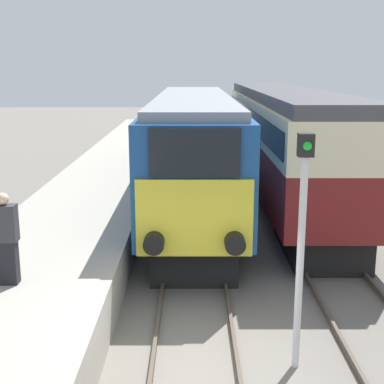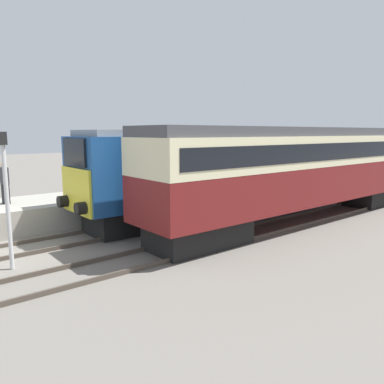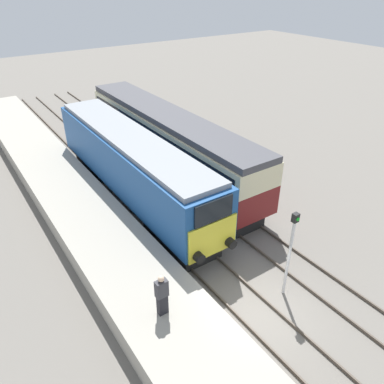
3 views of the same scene
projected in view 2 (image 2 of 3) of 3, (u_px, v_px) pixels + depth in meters
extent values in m
cube|color=#9E998C|center=(148.00, 199.00, 19.52)|extent=(3.50, 50.00, 1.05)
cube|color=#4C4238|center=(121.00, 225.00, 15.74)|extent=(0.07, 60.00, 0.14)
cube|color=#4C4238|center=(138.00, 232.00, 14.64)|extent=(0.07, 60.00, 0.14)
cube|color=#4C4238|center=(167.00, 244.00, 13.14)|extent=(0.07, 60.00, 0.14)
cube|color=#4C4238|center=(193.00, 254.00, 12.04)|extent=(0.07, 60.00, 0.14)
cube|color=black|center=(138.00, 217.00, 15.38)|extent=(2.03, 4.00, 1.00)
cube|color=black|center=(288.00, 192.00, 21.65)|extent=(2.03, 4.00, 1.00)
cube|color=navy|center=(226.00, 164.00, 18.22)|extent=(2.70, 15.08, 2.79)
cube|color=yellow|center=(76.00, 191.00, 13.59)|extent=(2.48, 0.10, 1.67)
cube|color=black|center=(74.00, 152.00, 13.37)|extent=(1.89, 0.10, 1.00)
cube|color=gray|center=(227.00, 133.00, 17.98)|extent=(2.38, 14.48, 0.24)
cylinder|color=black|center=(63.00, 201.00, 14.19)|extent=(0.44, 0.35, 0.44)
cylinder|color=black|center=(81.00, 208.00, 12.88)|extent=(0.44, 0.35, 0.44)
cube|color=black|center=(199.00, 233.00, 13.05)|extent=(1.89, 3.60, 0.95)
cube|color=black|center=(370.00, 195.00, 20.82)|extent=(1.89, 3.60, 0.95)
cube|color=maroon|center=(306.00, 182.00, 16.73)|extent=(2.70, 16.89, 1.59)
cube|color=beige|center=(307.00, 150.00, 16.51)|extent=(2.71, 16.89, 1.25)
cube|color=black|center=(307.00, 150.00, 16.51)|extent=(2.75, 16.21, 0.69)
cube|color=#424247|center=(308.00, 132.00, 16.38)|extent=(2.48, 16.89, 0.36)
cube|color=black|center=(6.00, 194.00, 15.28)|extent=(0.36, 0.24, 0.82)
cube|color=#333338|center=(4.00, 176.00, 15.16)|extent=(0.44, 0.26, 0.68)
sphere|color=beige|center=(3.00, 165.00, 15.09)|extent=(0.22, 0.22, 0.22)
cylinder|color=silver|center=(8.00, 209.00, 10.61)|extent=(0.12, 0.12, 3.60)
cube|color=black|center=(2.00, 138.00, 10.30)|extent=(0.24, 0.20, 0.36)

